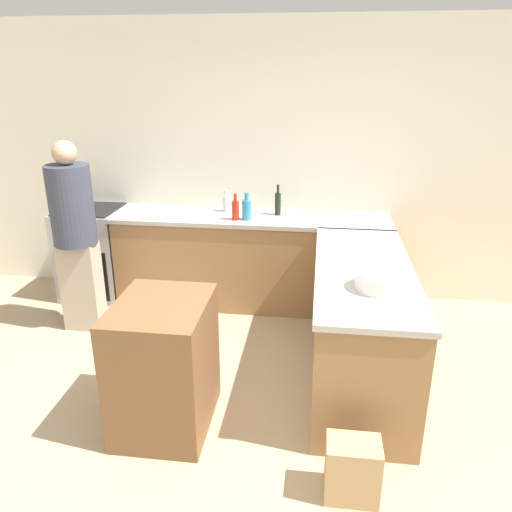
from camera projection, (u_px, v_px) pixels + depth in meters
ground_plane at (204, 452)px, 3.10m from camera, size 14.00×14.00×0.00m
wall_back at (256, 164)px, 4.95m from camera, size 8.00×0.06×2.70m
counter_back at (251, 260)px, 4.95m from camera, size 2.65×0.65×0.91m
counter_peninsula at (360, 324)px, 3.71m from camera, size 0.69×1.83×0.91m
range_oven at (94, 252)px, 5.14m from camera, size 0.62×0.63×0.92m
island_table at (164, 365)px, 3.22m from camera, size 0.58×0.71×0.88m
mixing_bowl at (379, 281)px, 3.17m from camera, size 0.31×0.31×0.11m
hot_sauce_bottle at (235, 210)px, 4.62m from camera, size 0.07×0.07×0.25m
wine_bottle_dark at (278, 203)px, 4.77m from camera, size 0.06×0.06×0.30m
vinegar_bottle_clear at (226, 203)px, 4.90m from camera, size 0.06×0.06×0.22m
dish_soap_bottle at (247, 209)px, 4.63m from camera, size 0.09×0.09×0.26m
person_by_range at (75, 232)px, 4.30m from camera, size 0.37×0.37×1.69m
paper_bag at (352, 470)px, 2.73m from camera, size 0.30×0.21×0.36m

